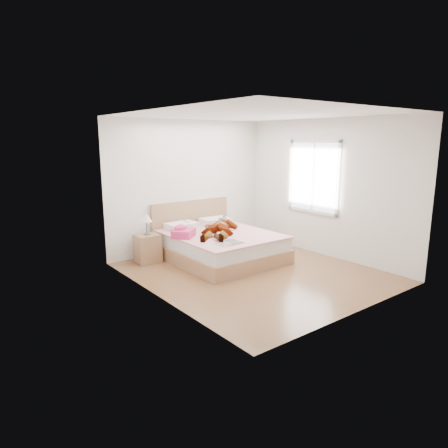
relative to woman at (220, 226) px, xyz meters
name	(u,v)px	position (x,y,z in m)	size (l,w,h in m)	color
ground	(255,273)	(-0.06, -1.05, -0.63)	(4.00, 4.00, 0.00)	#4F3118
woman	(220,226)	(0.00, 0.00, 0.00)	(0.65, 1.72, 0.24)	white
hair	(182,230)	(-0.57, 0.45, -0.08)	(0.39, 0.48, 0.07)	black
phone	(186,221)	(-0.50, 0.40, 0.08)	(0.05, 0.11, 0.01)	silver
room_shell	(314,177)	(1.71, -0.75, 0.87)	(4.00, 4.00, 4.00)	white
bed	(218,244)	(-0.06, -0.02, -0.35)	(1.80, 2.08, 1.00)	#8C6241
towel	(183,232)	(-0.77, 0.08, -0.03)	(0.55, 0.53, 0.22)	#DC3B85
magazine	(230,243)	(-0.39, -0.79, -0.11)	(0.47, 0.31, 0.03)	white
coffee_mug	(219,235)	(-0.28, -0.35, -0.07)	(0.12, 0.09, 0.09)	white
plush_toy	(219,237)	(-0.42, -0.54, -0.05)	(0.19, 0.24, 0.12)	black
nightstand	(148,246)	(-1.21, 0.60, -0.33)	(0.44, 0.40, 0.90)	olive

